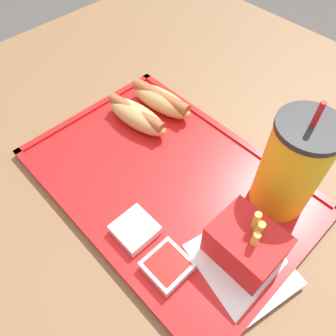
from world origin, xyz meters
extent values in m
plane|color=#4C4742|center=(0.00, 0.00, 0.00)|extent=(8.00, 8.00, 0.00)
cube|color=brown|center=(0.00, 0.00, 0.37)|extent=(1.10, 1.11, 0.75)
cube|color=red|center=(0.03, -0.02, 0.75)|extent=(0.45, 0.31, 0.01)
cube|color=red|center=(0.03, -0.17, 0.76)|extent=(0.45, 0.01, 0.00)
cube|color=red|center=(0.03, 0.13, 0.76)|extent=(0.45, 0.01, 0.00)
cube|color=red|center=(-0.19, -0.02, 0.76)|extent=(0.01, 0.31, 0.00)
cube|color=red|center=(0.25, -0.02, 0.76)|extent=(0.01, 0.31, 0.00)
cube|color=white|center=(0.20, -0.05, 0.76)|extent=(0.15, 0.14, 0.00)
cylinder|color=gold|center=(0.17, 0.07, 0.84)|extent=(0.08, 0.08, 0.15)
cylinder|color=#262626|center=(0.17, 0.07, 0.92)|extent=(0.09, 0.09, 0.01)
cylinder|color=red|center=(0.17, 0.07, 0.94)|extent=(0.01, 0.01, 0.03)
ellipsoid|color=tan|center=(-0.10, 0.08, 0.78)|extent=(0.14, 0.06, 0.04)
cylinder|color=#9E512D|center=(-0.10, 0.08, 0.79)|extent=(0.12, 0.04, 0.02)
ellipsoid|color=tan|center=(-0.10, 0.02, 0.78)|extent=(0.14, 0.06, 0.04)
cylinder|color=#9E512D|center=(-0.10, 0.02, 0.79)|extent=(0.12, 0.03, 0.02)
cube|color=red|center=(0.19, -0.04, 0.79)|extent=(0.09, 0.07, 0.06)
cylinder|color=gold|center=(0.20, -0.04, 0.81)|extent=(0.01, 0.01, 0.06)
cylinder|color=gold|center=(0.19, -0.03, 0.82)|extent=(0.02, 0.02, 0.07)
cylinder|color=gold|center=(0.19, -0.02, 0.82)|extent=(0.01, 0.01, 0.06)
cube|color=silver|center=(0.06, -0.12, 0.77)|extent=(0.06, 0.06, 0.02)
cube|color=white|center=(0.06, -0.12, 0.78)|extent=(0.05, 0.05, 0.00)
cube|color=silver|center=(0.13, -0.12, 0.77)|extent=(0.06, 0.06, 0.02)
cube|color=#B21914|center=(0.13, -0.12, 0.78)|extent=(0.05, 0.05, 0.00)
camera|label=1|loc=(0.25, -0.23, 1.20)|focal=35.00mm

